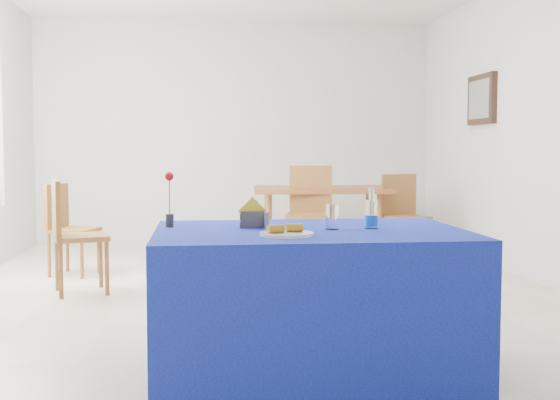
% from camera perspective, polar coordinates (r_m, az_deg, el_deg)
% --- Properties ---
extents(floor, '(7.00, 7.00, 0.00)m').
position_cam_1_polar(floor, '(5.63, -1.70, -7.95)').
color(floor, beige).
rests_on(floor, ground).
extents(room_shell, '(7.00, 7.00, 7.00)m').
position_cam_1_polar(room_shell, '(5.53, -1.74, 10.05)').
color(room_shell, silver).
rests_on(room_shell, ground).
extents(picture_frame, '(0.06, 0.64, 0.52)m').
position_cam_1_polar(picture_frame, '(7.68, 16.08, 7.86)').
color(picture_frame, black).
rests_on(picture_frame, room_shell).
extents(picture_art, '(0.02, 0.52, 0.40)m').
position_cam_1_polar(picture_art, '(7.67, 15.91, 7.87)').
color(picture_art, '#998C66').
rests_on(picture_art, room_shell).
extents(plate, '(0.26, 0.26, 0.01)m').
position_cam_1_polar(plate, '(3.39, 0.53, -2.78)').
color(plate, white).
rests_on(plate, blue_table).
extents(drinking_glass, '(0.07, 0.07, 0.13)m').
position_cam_1_polar(drinking_glass, '(3.67, 4.28, -1.36)').
color(drinking_glass, white).
rests_on(drinking_glass, blue_table).
extents(salt_shaker, '(0.03, 0.03, 0.08)m').
position_cam_1_polar(salt_shaker, '(3.72, -1.64, -1.62)').
color(salt_shaker, slate).
rests_on(salt_shaker, blue_table).
extents(pepper_shaker, '(0.03, 0.03, 0.08)m').
position_cam_1_polar(pepper_shaker, '(3.69, -1.09, -1.66)').
color(pepper_shaker, slate).
rests_on(pepper_shaker, blue_table).
extents(blue_table, '(1.60, 1.10, 0.76)m').
position_cam_1_polar(blue_table, '(3.71, 2.44, -8.25)').
color(blue_table, '#101398').
rests_on(blue_table, floor).
extents(water_bottle, '(0.07, 0.07, 0.21)m').
position_cam_1_polar(water_bottle, '(3.72, 7.42, -1.21)').
color(water_bottle, silver).
rests_on(water_bottle, blue_table).
extents(napkin_holder, '(0.15, 0.06, 0.17)m').
position_cam_1_polar(napkin_holder, '(3.73, -2.29, -1.52)').
color(napkin_holder, '#37373C').
rests_on(napkin_holder, blue_table).
extents(rose_vase, '(0.05, 0.05, 0.30)m').
position_cam_1_polar(rose_vase, '(3.80, -8.97, -0.06)').
color(rose_vase, '#27272C').
rests_on(rose_vase, blue_table).
extents(oak_table, '(1.56, 1.06, 0.76)m').
position_cam_1_polar(oak_table, '(7.90, 3.37, 0.48)').
color(oak_table, brown).
rests_on(oak_table, floor).
extents(chair_bg_left, '(0.54, 0.54, 1.01)m').
position_cam_1_polar(chair_bg_left, '(7.36, 2.45, -0.52)').
color(chair_bg_left, brown).
rests_on(chair_bg_left, floor).
extents(chair_bg_right, '(0.48, 0.48, 0.91)m').
position_cam_1_polar(chair_bg_right, '(7.71, 9.95, -0.80)').
color(chair_bg_right, brown).
rests_on(chair_bg_right, floor).
extents(chair_win_a, '(0.51, 0.51, 0.93)m').
position_cam_1_polar(chair_win_a, '(5.95, -16.70, -2.23)').
color(chair_win_a, brown).
rests_on(chair_win_a, floor).
extents(chair_win_b, '(0.49, 0.49, 0.86)m').
position_cam_1_polar(chair_win_b, '(6.87, -16.99, -1.76)').
color(chair_win_b, brown).
rests_on(chair_win_b, floor).
extents(banana_pieces, '(0.18, 0.09, 0.04)m').
position_cam_1_polar(banana_pieces, '(3.38, 0.45, -2.31)').
color(banana_pieces, gold).
rests_on(banana_pieces, plate).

